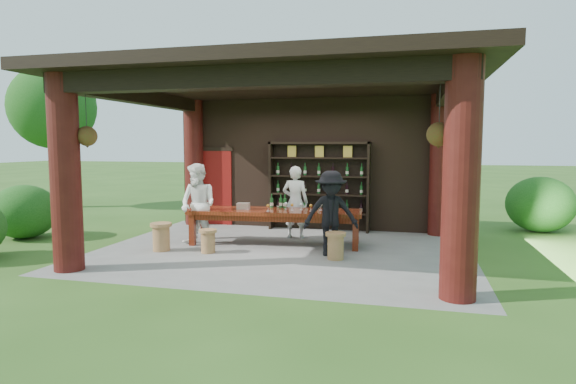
% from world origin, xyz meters
% --- Properties ---
extents(ground, '(90.00, 90.00, 0.00)m').
position_xyz_m(ground, '(0.00, 0.00, 0.00)').
color(ground, '#2D5119').
rests_on(ground, ground).
extents(pavilion, '(7.50, 6.00, 3.60)m').
position_xyz_m(pavilion, '(-0.01, 0.43, 2.13)').
color(pavilion, slate).
rests_on(pavilion, ground).
extents(wine_shelf, '(2.51, 0.38, 2.21)m').
position_xyz_m(wine_shelf, '(0.27, 2.45, 1.11)').
color(wine_shelf, black).
rests_on(wine_shelf, ground).
extents(tasting_table, '(3.75, 1.28, 0.75)m').
position_xyz_m(tasting_table, '(-0.32, 0.51, 0.64)').
color(tasting_table, '#581E0C').
rests_on(tasting_table, ground).
extents(stool_near_left, '(0.35, 0.35, 0.47)m').
position_xyz_m(stool_near_left, '(-1.38, -0.60, 0.25)').
color(stool_near_left, olive).
rests_on(stool_near_left, ground).
extents(stool_near_right, '(0.39, 0.39, 0.51)m').
position_xyz_m(stool_near_right, '(1.15, -0.52, 0.27)').
color(stool_near_right, olive).
rests_on(stool_near_right, ground).
extents(stool_far_left, '(0.43, 0.43, 0.57)m').
position_xyz_m(stool_far_left, '(-2.37, -0.66, 0.30)').
color(stool_far_left, olive).
rests_on(stool_far_left, ground).
extents(host, '(0.61, 0.41, 1.66)m').
position_xyz_m(host, '(-0.07, 1.34, 0.83)').
color(host, silver).
rests_on(host, ground).
extents(guest_woman, '(1.01, 0.89, 1.74)m').
position_xyz_m(guest_woman, '(-1.86, 0.00, 0.87)').
color(guest_woman, white).
rests_on(guest_woman, ground).
extents(guest_man, '(1.19, 0.89, 1.64)m').
position_xyz_m(guest_man, '(1.01, -0.20, 0.82)').
color(guest_man, black).
rests_on(guest_man, ground).
extents(table_bottles, '(0.39, 0.14, 0.31)m').
position_xyz_m(table_bottles, '(-0.31, 0.82, 0.90)').
color(table_bottles, '#194C1E').
rests_on(table_bottles, tasting_table).
extents(table_glasses, '(1.21, 0.49, 0.15)m').
position_xyz_m(table_glasses, '(0.23, 0.55, 0.82)').
color(table_glasses, silver).
rests_on(table_glasses, tasting_table).
extents(napkin_basket, '(0.28, 0.20, 0.14)m').
position_xyz_m(napkin_basket, '(-0.99, 0.40, 0.82)').
color(napkin_basket, '#BF6672').
rests_on(napkin_basket, tasting_table).
extents(shrubs, '(14.31, 7.35, 1.36)m').
position_xyz_m(shrubs, '(1.93, 0.42, 0.54)').
color(shrubs, '#194C14').
rests_on(shrubs, ground).
extents(trees, '(22.98, 9.67, 4.80)m').
position_xyz_m(trees, '(3.52, 1.53, 3.37)').
color(trees, '#3F2819').
rests_on(trees, ground).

